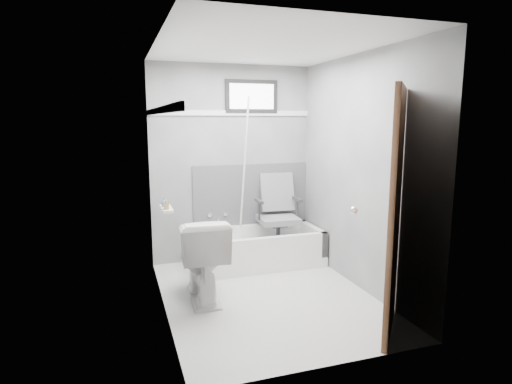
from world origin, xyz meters
name	(u,v)px	position (x,y,z in m)	size (l,w,h in m)	color
floor	(267,296)	(0.00, 0.00, 0.00)	(2.60, 2.60, 0.00)	silver
ceiling	(268,46)	(0.00, 0.00, 2.40)	(2.60, 2.60, 0.00)	silver
wall_back	(232,164)	(0.00, 1.30, 1.20)	(2.00, 0.02, 2.40)	slate
wall_front	(333,202)	(0.00, -1.30, 1.20)	(2.00, 0.02, 2.40)	slate
wall_left	(161,182)	(-1.00, 0.00, 1.20)	(0.02, 2.60, 2.40)	slate
wall_right	(359,173)	(1.00, 0.00, 1.20)	(0.02, 2.60, 2.40)	slate
bathtub	(259,248)	(0.23, 0.93, 0.21)	(1.50, 0.70, 0.42)	white
office_chair	(278,214)	(0.50, 0.98, 0.60)	(0.56, 0.56, 0.96)	slate
toilet	(202,258)	(-0.62, 0.16, 0.41)	(0.47, 0.83, 0.82)	white
door	(448,220)	(0.98, -1.28, 1.00)	(0.78, 0.78, 2.00)	brown
window	(251,96)	(0.25, 1.29, 2.02)	(0.66, 0.04, 0.40)	black
backerboard	(252,195)	(0.25, 1.29, 0.80)	(1.50, 0.02, 0.78)	#4C4C4F
trim_back	(232,113)	(0.00, 1.29, 1.82)	(2.00, 0.02, 0.06)	white
trim_left	(160,110)	(-0.99, 0.00, 1.82)	(0.02, 2.60, 0.06)	white
pole	(244,178)	(0.08, 1.06, 1.05)	(0.02, 0.02, 1.95)	white
shelf	(166,209)	(-0.93, 0.27, 0.90)	(0.10, 0.32, 0.03)	silver
soap_bottle_a	(166,204)	(-0.94, 0.19, 0.97)	(0.05, 0.05, 0.10)	#A07B50
soap_bottle_b	(164,202)	(-0.94, 0.33, 0.96)	(0.07, 0.07, 0.09)	teal
faucet	(218,217)	(-0.20, 1.27, 0.55)	(0.26, 0.10, 0.16)	silver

